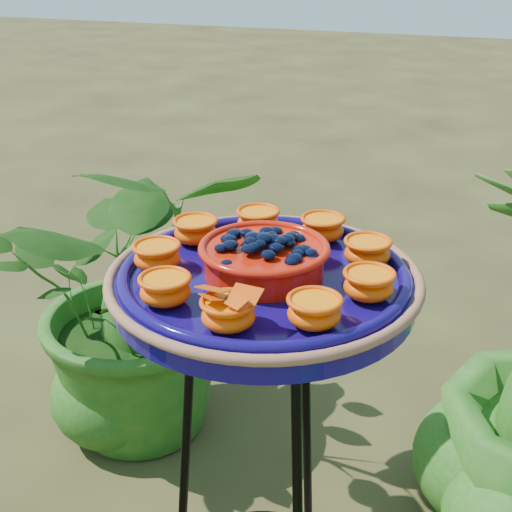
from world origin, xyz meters
name	(u,v)px	position (x,y,z in m)	size (l,w,h in m)	color
tripod_stand	(263,479)	(0.00, -0.08, 0.55)	(0.42, 0.42, 0.91)	black
feeder_dish	(264,276)	(0.00, -0.08, 0.95)	(0.58, 0.58, 0.11)	#100754
shrub_back_left	(146,290)	(-0.61, 0.65, 0.47)	(0.84, 0.73, 0.94)	#175015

